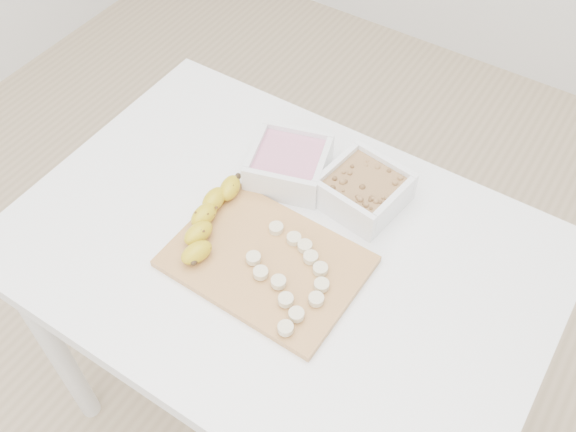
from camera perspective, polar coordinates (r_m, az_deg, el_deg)
The scene contains 7 objects.
ground at distance 1.85m, azimuth -0.53°, elevation -16.63°, with size 3.50×3.50×0.00m, color #C6AD89.
table at distance 1.27m, azimuth -0.74°, elevation -5.31°, with size 1.00×0.70×0.75m.
bowl_yogurt at distance 1.28m, azimuth 0.08°, elevation 4.69°, with size 0.19×0.19×0.07m.
bowl_granola at distance 1.24m, azimuth 6.73°, elevation 2.36°, with size 0.17×0.17×0.07m.
cutting_board at distance 1.17m, azimuth -1.95°, elevation -4.05°, with size 0.34×0.24×0.01m, color tan.
banana at distance 1.20m, azimuth -7.02°, elevation -0.35°, with size 0.06×0.21×0.04m, color gold, non-canonical shape.
banana_slices at distance 1.13m, azimuth 0.41°, elevation -5.20°, with size 0.17×0.20×0.02m.
Camera 1 is at (0.40, -0.58, 1.71)m, focal length 40.00 mm.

